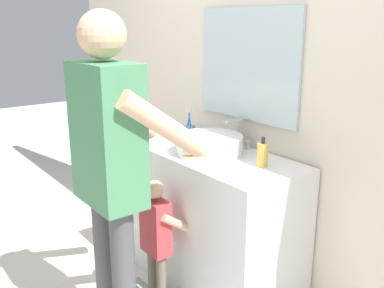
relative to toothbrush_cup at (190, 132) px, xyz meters
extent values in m
cube|color=beige|center=(0.32, 0.24, 0.40)|extent=(4.40, 0.08, 2.70)
cube|color=silver|center=(0.32, 0.19, 0.45)|extent=(0.82, 0.02, 0.67)
cube|color=white|center=(0.32, -0.08, -0.50)|extent=(1.16, 0.54, 0.89)
cylinder|color=white|center=(0.32, -0.10, 0.00)|extent=(0.40, 0.40, 0.11)
cylinder|color=silver|center=(0.32, -0.10, 0.01)|extent=(0.32, 0.32, 0.09)
cylinder|color=#B7BABF|center=(0.32, 0.15, 0.04)|extent=(0.03, 0.03, 0.18)
cylinder|color=#B7BABF|center=(0.32, 0.09, 0.12)|extent=(0.02, 0.12, 0.02)
cylinder|color=#B7BABF|center=(0.25, 0.15, -0.03)|extent=(0.04, 0.04, 0.05)
cylinder|color=#B7BABF|center=(0.39, 0.15, -0.03)|extent=(0.04, 0.04, 0.05)
cylinder|color=#4C8EB2|center=(0.00, 0.00, -0.01)|extent=(0.07, 0.07, 0.09)
cylinder|color=blue|center=(-0.02, 0.00, 0.05)|extent=(0.01, 0.04, 0.17)
cube|color=white|center=(-0.02, 0.00, 0.14)|extent=(0.01, 0.02, 0.02)
cylinder|color=blue|center=(0.02, 0.00, 0.05)|extent=(0.02, 0.03, 0.17)
cube|color=white|center=(0.02, 0.00, 0.14)|extent=(0.01, 0.02, 0.02)
cylinder|color=gold|center=(0.68, -0.02, 0.01)|extent=(0.06, 0.06, 0.13)
cylinder|color=#2D2D2D|center=(0.68, -0.02, 0.09)|extent=(0.02, 0.02, 0.04)
cylinder|color=#6B5B4C|center=(0.28, -0.49, -0.76)|extent=(0.06, 0.06, 0.37)
cylinder|color=#6B5B4C|center=(0.37, -0.49, -0.76)|extent=(0.06, 0.06, 0.37)
cube|color=#B7383D|center=(0.32, -0.49, -0.41)|extent=(0.19, 0.10, 0.32)
sphere|color=#D8A884|center=(0.32, -0.49, -0.19)|extent=(0.10, 0.10, 0.10)
cylinder|color=#D8A884|center=(0.22, -0.40, -0.39)|extent=(0.05, 0.22, 0.18)
cylinder|color=#D8A884|center=(0.43, -0.40, -0.39)|extent=(0.05, 0.22, 0.18)
cylinder|color=#47474C|center=(0.29, -0.79, -0.55)|extent=(0.12, 0.12, 0.79)
cylinder|color=#47474C|center=(0.49, -0.79, -0.55)|extent=(0.12, 0.12, 0.79)
cube|color=#427F56|center=(0.39, -0.79, 0.18)|extent=(0.39, 0.22, 0.69)
sphere|color=#D8A884|center=(0.39, -0.79, 0.65)|extent=(0.22, 0.22, 0.22)
cylinder|color=#D8A884|center=(0.18, -0.61, 0.24)|extent=(0.10, 0.48, 0.37)
cylinder|color=#D8A884|center=(0.61, -0.61, 0.24)|extent=(0.10, 0.48, 0.37)
cylinder|color=orange|center=(0.61, -0.43, 0.06)|extent=(0.01, 0.14, 0.03)
cube|color=white|center=(0.61, -0.35, 0.08)|extent=(0.01, 0.02, 0.02)
camera|label=1|loc=(2.23, -1.69, 0.71)|focal=40.72mm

